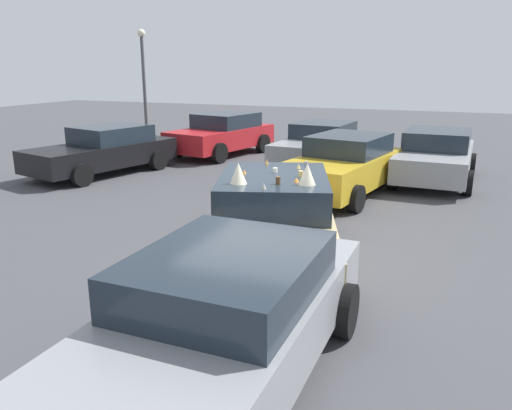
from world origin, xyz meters
The scene contains 9 objects.
ground_plane centered at (0.00, 0.00, 0.00)m, with size 60.00×60.00×0.00m, color #47474C.
art_car_decorated centered at (0.02, 0.01, 0.71)m, with size 4.99×3.19×1.71m.
parked_sedan_far_left centered at (4.74, -0.10, 0.73)m, with size 4.32×2.55×1.44m.
parked_sedan_row_back_far centered at (8.81, 5.11, 0.74)m, with size 4.41×2.72×1.45m.
parked_sedan_near_left centered at (7.19, -2.11, 0.70)m, with size 4.41×2.17×1.38m.
parked_sedan_behind_left centered at (4.63, 6.94, 0.69)m, with size 4.68×2.75×1.37m.
parked_sedan_near_right centered at (-3.26, -0.67, 0.69)m, with size 4.40×2.09×1.34m.
parked_sedan_row_back_center centered at (7.72, 1.22, 0.71)m, with size 4.57×2.27×1.40m.
lot_lamp_post centered at (8.87, 8.29, 2.62)m, with size 0.28×0.28×4.33m.
Camera 1 is at (-7.31, -2.63, 3.09)m, focal length 35.47 mm.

